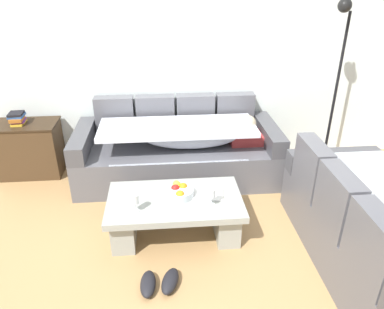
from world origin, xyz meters
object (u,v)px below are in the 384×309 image
(fruit_bowl, at_px, (179,191))
(wine_glass_near_left, at_px, (135,200))
(side_cabinet, at_px, (30,149))
(couch_near_window, at_px, (375,232))
(floor_lamp, at_px, (335,79))
(open_magazine, at_px, (208,194))
(book_stack_on_cabinet, at_px, (17,118))
(wine_glass_near_right, at_px, (212,194))
(couch_along_wall, at_px, (180,151))
(coffee_table, at_px, (175,212))
(pair_of_shoes, at_px, (159,282))

(fruit_bowl, distance_m, wine_glass_near_left, 0.44)
(fruit_bowl, relative_size, side_cabinet, 0.39)
(couch_near_window, height_order, side_cabinet, couch_near_window)
(side_cabinet, xyz_separation_m, floor_lamp, (3.49, -0.18, 0.80))
(open_magazine, relative_size, book_stack_on_cabinet, 1.36)
(floor_lamp, bearing_deg, couch_near_window, -99.43)
(wine_glass_near_right, bearing_deg, open_magazine, 93.94)
(side_cabinet, bearing_deg, wine_glass_near_right, -35.76)
(couch_along_wall, height_order, book_stack_on_cabinet, couch_along_wall)
(coffee_table, distance_m, open_magazine, 0.34)
(couch_along_wall, xyz_separation_m, couch_near_window, (1.46, -1.61, 0.00))
(couch_near_window, height_order, fruit_bowl, couch_near_window)
(side_cabinet, bearing_deg, book_stack_on_cabinet, 178.53)
(coffee_table, relative_size, fruit_bowl, 4.29)
(open_magazine, bearing_deg, wine_glass_near_right, -79.14)
(side_cabinet, bearing_deg, open_magazine, -32.67)
(fruit_bowl, bearing_deg, side_cabinet, 143.85)
(side_cabinet, distance_m, floor_lamp, 3.59)
(couch_near_window, bearing_deg, pair_of_shoes, 93.09)
(open_magazine, height_order, floor_lamp, floor_lamp)
(coffee_table, xyz_separation_m, fruit_bowl, (0.04, 0.05, 0.18))
(fruit_bowl, xyz_separation_m, wine_glass_near_left, (-0.37, -0.21, 0.07))
(coffee_table, bearing_deg, wine_glass_near_right, -21.89)
(wine_glass_near_right, xyz_separation_m, book_stack_on_cabinet, (-2.02, 1.41, 0.21))
(couch_along_wall, bearing_deg, fruit_bowl, -94.33)
(wine_glass_near_left, height_order, wine_glass_near_right, same)
(couch_near_window, height_order, pair_of_shoes, couch_near_window)
(couch_near_window, relative_size, floor_lamp, 0.98)
(wine_glass_near_right, bearing_deg, fruit_bowl, 146.72)
(couch_along_wall, relative_size, floor_lamp, 1.17)
(book_stack_on_cabinet, height_order, floor_lamp, floor_lamp)
(couch_along_wall, bearing_deg, pair_of_shoes, -99.05)
(side_cabinet, xyz_separation_m, pair_of_shoes, (1.49, -1.93, -0.28))
(couch_near_window, distance_m, wine_glass_near_right, 1.34)
(coffee_table, relative_size, floor_lamp, 0.62)
(coffee_table, bearing_deg, couch_along_wall, 83.86)
(wine_glass_near_left, distance_m, floor_lamp, 2.60)
(couch_near_window, distance_m, wine_glass_near_left, 1.95)
(couch_along_wall, distance_m, wine_glass_near_right, 1.21)
(couch_along_wall, relative_size, coffee_table, 1.90)
(couch_along_wall, height_order, pair_of_shoes, couch_along_wall)
(side_cabinet, bearing_deg, pair_of_shoes, -52.33)
(book_stack_on_cabinet, relative_size, floor_lamp, 0.11)
(couch_along_wall, xyz_separation_m, side_cabinet, (-1.76, 0.23, -0.01))
(wine_glass_near_right, relative_size, pair_of_shoes, 0.50)
(couch_along_wall, distance_m, couch_near_window, 2.17)
(coffee_table, height_order, wine_glass_near_left, wine_glass_near_left)
(coffee_table, height_order, wine_glass_near_right, wine_glass_near_right)
(side_cabinet, bearing_deg, couch_along_wall, -7.34)
(coffee_table, relative_size, wine_glass_near_right, 7.23)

